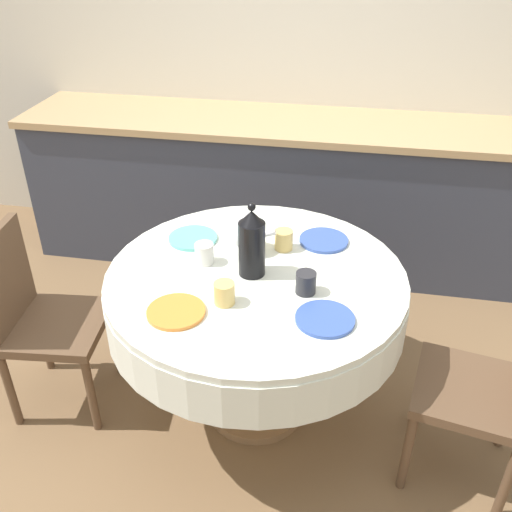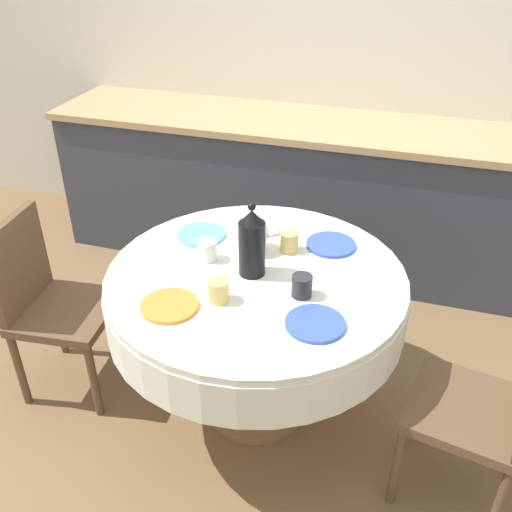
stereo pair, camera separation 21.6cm
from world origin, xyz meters
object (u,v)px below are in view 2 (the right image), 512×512
coffee_carafe (252,243)px  teapot (253,233)px  chair_left (493,405)px  chair_right (49,298)px

coffee_carafe → teapot: size_ratio=1.62×
chair_left → chair_right: (-1.84, 0.08, 0.00)m
chair_right → coffee_carafe: bearing=90.3°
coffee_carafe → chair_right: bearing=-174.0°
chair_left → chair_right: bearing=98.3°
coffee_carafe → chair_left: bearing=-10.9°
teapot → chair_right: bearing=-163.5°
chair_right → chair_left: bearing=81.7°
chair_left → coffee_carafe: 1.02m
chair_right → teapot: (0.86, 0.26, 0.33)m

